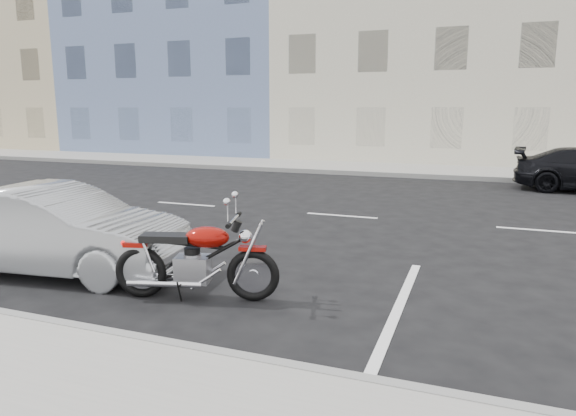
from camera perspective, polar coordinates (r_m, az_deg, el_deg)
name	(u,v)px	position (r m, az deg, el deg)	size (l,w,h in m)	color
ground	(435,223)	(11.16, 15.98, -1.58)	(120.00, 120.00, 0.00)	black
sidewalk_far	(324,167)	(20.55, 4.02, 4.62)	(80.00, 3.40, 0.15)	gray
curb_far	(311,171)	(18.93, 2.55, 4.10)	(80.00, 0.12, 0.16)	gray
bldg_far_west	(50,52)	(38.34, -24.92, 15.47)	(12.00, 12.00, 12.00)	tan
bldg_blue	(212,35)	(31.22, -8.41, 18.52)	(12.00, 12.00, 13.00)	slate
bldg_cream	(428,38)	(27.54, 15.27, 17.72)	(12.00, 12.00, 11.50)	beige
motorcycle	(255,264)	(6.33, -3.68, -6.21)	(2.04, 0.86, 1.04)	black
sedan_silver	(55,230)	(8.09, -24.51, -2.23)	(1.34, 3.85, 1.27)	#979A9E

